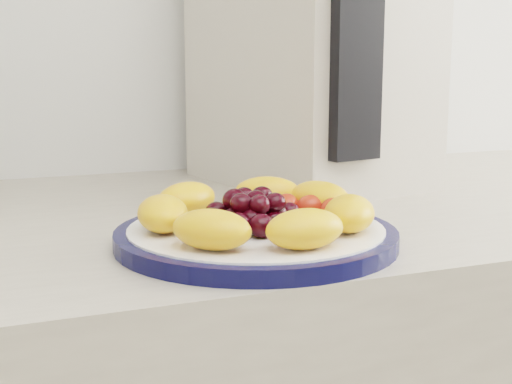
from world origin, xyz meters
name	(u,v)px	position (x,y,z in m)	size (l,w,h in m)	color
plate_rim	(256,237)	(-0.06, 1.03, 0.91)	(0.26, 0.26, 0.01)	#0A0D34
plate_face	(256,236)	(-0.06, 1.03, 0.91)	(0.24, 0.24, 0.02)	white
appliance_body	(309,43)	(0.14, 1.32, 1.09)	(0.22, 0.31, 0.38)	beige
appliance_panel	(356,35)	(0.11, 1.16, 1.10)	(0.07, 0.02, 0.28)	black
fruit_plate	(260,210)	(-0.05, 1.03, 0.93)	(0.23, 0.22, 0.04)	orange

